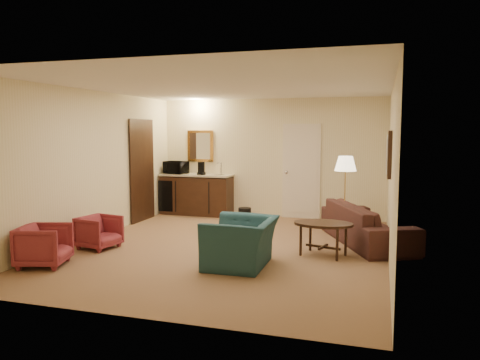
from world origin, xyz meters
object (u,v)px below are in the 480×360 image
(wetbar_cabinet, at_px, (197,194))
(waste_bin, at_px, (245,216))
(floor_lamp, at_px, (345,196))
(teal_armchair, at_px, (241,234))
(rose_chair_far, at_px, (44,243))
(sofa, at_px, (367,217))
(microwave, at_px, (176,166))
(rose_chair_near, at_px, (99,230))
(coffee_table, at_px, (323,239))
(coffee_maker, at_px, (201,168))

(wetbar_cabinet, xyz_separation_m, waste_bin, (1.35, -0.72, -0.30))
(floor_lamp, bearing_deg, wetbar_cabinet, 158.76)
(teal_armchair, xyz_separation_m, waste_bin, (-0.80, 2.92, -0.29))
(rose_chair_far, relative_size, floor_lamp, 0.44)
(rose_chair_far, bearing_deg, waste_bin, -42.94)
(rose_chair_far, xyz_separation_m, floor_lamp, (3.90, 3.13, 0.41))
(wetbar_cabinet, bearing_deg, waste_bin, -28.07)
(sofa, distance_m, teal_armchair, 2.53)
(teal_armchair, xyz_separation_m, microwave, (-2.65, 3.62, 0.64))
(rose_chair_near, bearing_deg, sofa, -57.87)
(wetbar_cabinet, distance_m, coffee_table, 4.22)
(teal_armchair, height_order, rose_chair_far, teal_armchair)
(floor_lamp, xyz_separation_m, microwave, (-3.90, 1.30, 0.36))
(waste_bin, height_order, coffee_maker, coffee_maker)
(coffee_maker, bearing_deg, rose_chair_near, -102.66)
(sofa, relative_size, waste_bin, 6.93)
(wetbar_cabinet, bearing_deg, sofa, -24.37)
(floor_lamp, bearing_deg, teal_armchair, -118.20)
(rose_chair_near, distance_m, floor_lamp, 4.27)
(rose_chair_far, distance_m, microwave, 4.49)
(coffee_table, xyz_separation_m, waste_bin, (-1.84, 2.03, -0.09))
(teal_armchair, bearing_deg, waste_bin, -165.26)
(waste_bin, bearing_deg, floor_lamp, -16.35)
(coffee_maker, bearing_deg, rose_chair_far, -102.60)
(wetbar_cabinet, distance_m, coffee_maker, 0.63)
(teal_armchair, bearing_deg, sofa, 138.77)
(floor_lamp, bearing_deg, microwave, 161.55)
(wetbar_cabinet, xyz_separation_m, sofa, (3.80, -1.72, -0.02))
(sofa, bearing_deg, waste_bin, 43.20)
(rose_chair_far, bearing_deg, coffee_table, -81.92)
(teal_armchair, height_order, waste_bin, teal_armchair)
(sofa, bearing_deg, coffee_maker, 41.47)
(teal_armchair, xyz_separation_m, rose_chair_near, (-2.49, 0.29, -0.16))
(rose_chair_far, distance_m, floor_lamp, 5.01)
(sofa, distance_m, microwave, 4.67)
(coffee_table, relative_size, floor_lamp, 0.61)
(coffee_table, bearing_deg, wetbar_cabinet, 139.21)
(teal_armchair, distance_m, coffee_maker, 4.11)
(teal_armchair, xyz_separation_m, coffee_maker, (-1.99, 3.54, 0.61))
(microwave, height_order, coffee_maker, microwave)
(wetbar_cabinet, xyz_separation_m, floor_lamp, (3.40, -1.32, 0.27))
(sofa, bearing_deg, floor_lamp, 20.65)
(teal_armchair, height_order, rose_chair_near, teal_armchair)
(wetbar_cabinet, xyz_separation_m, teal_armchair, (2.15, -3.64, -0.01))
(sofa, relative_size, microwave, 4.41)
(waste_bin, height_order, microwave, microwave)
(teal_armchair, height_order, coffee_table, teal_armchair)
(floor_lamp, height_order, waste_bin, floor_lamp)
(sofa, relative_size, rose_chair_near, 3.86)
(teal_armchair, relative_size, rose_chair_near, 1.77)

